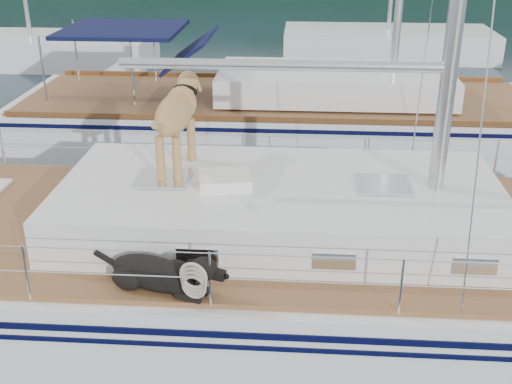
{
  "coord_description": "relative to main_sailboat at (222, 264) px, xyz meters",
  "views": [
    {
      "loc": [
        1.01,
        -6.96,
        4.76
      ],
      "look_at": [
        0.5,
        0.2,
        1.6
      ],
      "focal_mm": 45.0,
      "sensor_mm": 36.0,
      "label": 1
    }
  ],
  "objects": [
    {
      "name": "ground",
      "position": [
        -0.08,
        0.0,
        -0.68
      ],
      "size": [
        120.0,
        120.0,
        0.0
      ],
      "primitive_type": "plane",
      "color": "black",
      "rests_on": "ground"
    },
    {
      "name": "main_sailboat",
      "position": [
        0.0,
        0.0,
        0.0
      ],
      "size": [
        12.0,
        3.83,
        14.01
      ],
      "color": "white",
      "rests_on": "ground"
    },
    {
      "name": "neighbor_sailboat",
      "position": [
        0.53,
        6.29,
        -0.06
      ],
      "size": [
        11.0,
        3.5,
        13.3
      ],
      "color": "white",
      "rests_on": "ground"
    },
    {
      "name": "bg_boat_west",
      "position": [
        -8.08,
        14.0,
        -0.24
      ],
      "size": [
        8.0,
        3.0,
        11.65
      ],
      "color": "white",
      "rests_on": "ground"
    },
    {
      "name": "bg_boat_center",
      "position": [
        3.92,
        16.0,
        -0.23
      ],
      "size": [
        7.2,
        3.0,
        11.65
      ],
      "color": "white",
      "rests_on": "ground"
    }
  ]
}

